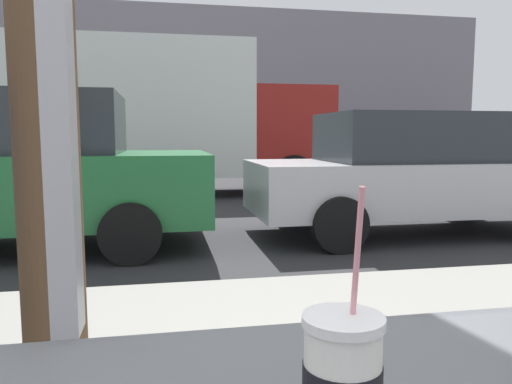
% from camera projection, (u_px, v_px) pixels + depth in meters
% --- Properties ---
extents(ground_plane, '(60.00, 60.00, 0.00)m').
position_uv_depth(ground_plane, '(152.00, 209.00, 8.79)').
color(ground_plane, '#2D2D30').
extents(sidewalk_strip, '(16.00, 2.80, 0.15)m').
position_uv_depth(sidewalk_strip, '(130.00, 379.00, 2.53)').
color(sidewalk_strip, gray).
rests_on(sidewalk_strip, ground).
extents(building_facade_far, '(28.00, 1.20, 6.46)m').
position_uv_depth(building_facade_far, '(155.00, 88.00, 20.18)').
color(building_facade_far, gray).
rests_on(building_facade_far, ground).
extents(soda_cup_left, '(0.10, 0.10, 0.32)m').
position_uv_depth(soda_cup_left, '(342.00, 380.00, 0.59)').
color(soda_cup_left, white).
rests_on(soda_cup_left, window_counter).
extents(parked_car_green, '(4.54, 2.03, 1.79)m').
position_uv_depth(parked_car_green, '(8.00, 172.00, 5.58)').
color(parked_car_green, '#236B38').
rests_on(parked_car_green, ground).
extents(parked_car_silver, '(4.28, 1.89, 1.60)m').
position_uv_depth(parked_car_silver, '(412.00, 173.00, 6.52)').
color(parked_car_silver, '#BCBCC1').
rests_on(parked_car_silver, ground).
extents(box_truck, '(7.28, 2.44, 3.24)m').
position_uv_depth(box_truck, '(151.00, 115.00, 10.63)').
color(box_truck, silver).
rests_on(box_truck, ground).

